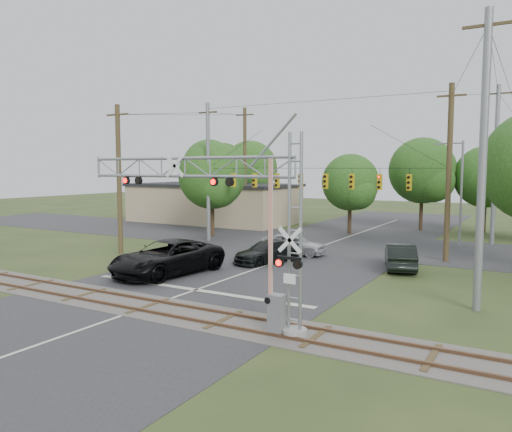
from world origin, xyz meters
The scene contains 14 objects.
ground centered at (0.00, 0.00, 0.00)m, with size 160.00×160.00×0.00m, color #2A3B1B.
road_main centered at (0.00, 10.00, 0.01)m, with size 14.00×90.00×0.02m, color #272729.
road_cross centered at (0.00, 24.00, 0.01)m, with size 90.00×12.00×0.02m, color #272729.
railroad_track centered at (0.00, 2.00, 0.03)m, with size 90.00×3.20×0.17m.
crossing_gantry centered at (4.23, 1.64, 4.51)m, with size 10.29×0.94×7.36m.
traffic_signal_span centered at (0.85, 20.00, 5.61)m, with size 19.34×0.36×11.50m.
pickup_black centered at (-3.69, 7.73, 0.98)m, with size 3.27×7.09×1.97m, color black.
car_dark centered at (-0.45, 13.79, 0.71)m, with size 1.99×4.88×1.42m, color black.
sedan_silver centered at (-0.29, 17.31, 0.78)m, with size 1.85×4.59×1.56m, color #AAABB2.
suv_dark centered at (7.55, 15.91, 0.79)m, with size 1.67×4.78×1.57m, color black.
commercial_building centered at (-17.65, 32.36, 2.19)m, with size 18.77×9.70×4.37m.
streetlight centered at (9.15, 27.39, 4.60)m, with size 2.19×0.23×8.22m.
utility_poles centered at (3.24, 22.55, 5.97)m, with size 26.20×26.85×12.61m.
treeline centered at (-2.74, 32.70, 5.74)m, with size 56.14×27.24×9.94m.
Camera 1 is at (14.84, -14.20, 6.08)m, focal length 35.00 mm.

